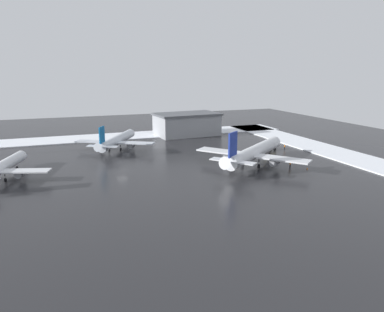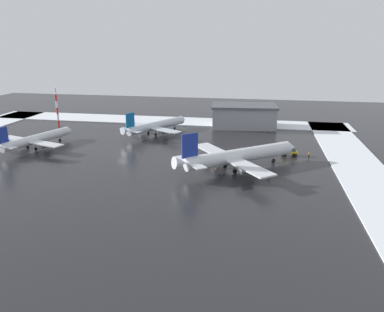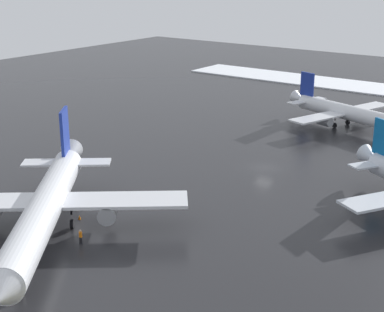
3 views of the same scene
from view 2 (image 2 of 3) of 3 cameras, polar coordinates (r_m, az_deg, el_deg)
The scene contains 14 objects.
ground_plane at distance 113.93m, azimuth -10.72°, elevation 0.27°, with size 240.00×240.00×0.00m, color #232326.
snow_bank_far at distance 160.10m, azimuth -4.39°, elevation 5.42°, with size 152.00×16.00×0.28m, color white.
snow_bank_left at distance 109.92m, azimuth 24.01°, elevation -1.49°, with size 14.00×116.00×0.28m, color white.
airplane_far_rear at distance 98.26m, azimuth 6.94°, elevation 0.02°, with size 31.89×28.63×11.32m.
airplane_distant_tail at distance 136.44m, azimuth -5.59°, elevation 4.61°, with size 24.39×28.51×9.37m.
airplane_foreground_jet at distance 127.49m, azimuth -22.74°, elevation 2.39°, with size 24.52×29.11×8.86m.
pushback_tug at distance 113.63m, azimuth 14.74°, elevation 0.63°, with size 5.02×3.36×2.50m.
ground_crew_mid_apron at distance 93.96m, azimuth 11.64°, elevation -2.80°, with size 0.36×0.36×1.71m.
ground_crew_near_tug at distance 103.14m, azimuth 6.46°, elevation -0.75°, with size 0.36×0.36×1.71m.
ground_crew_beside_wing at distance 113.74m, azimuth 17.41°, elevation 0.26°, with size 0.36×0.36×1.71m.
antenna_mast at distance 155.52m, azimuth -19.88°, elevation 6.94°, with size 0.70×0.70×15.37m.
cargo_hangar at distance 148.49m, azimuth 7.91°, elevation 6.08°, with size 26.22×17.14×8.80m.
traffic_cone_near_nose at distance 99.04m, azimuth 3.66°, elevation -1.86°, with size 0.36×0.36×0.55m, color orange.
traffic_cone_mid_line at distance 91.16m, azimuth 13.53°, elevation -4.02°, with size 0.36×0.36×0.55m, color orange.
Camera 2 is at (-40.13, 101.61, 32.34)m, focal length 35.00 mm.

